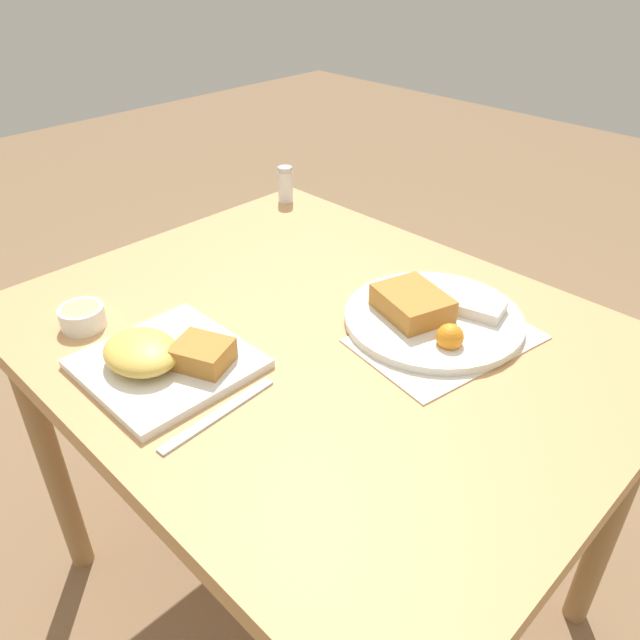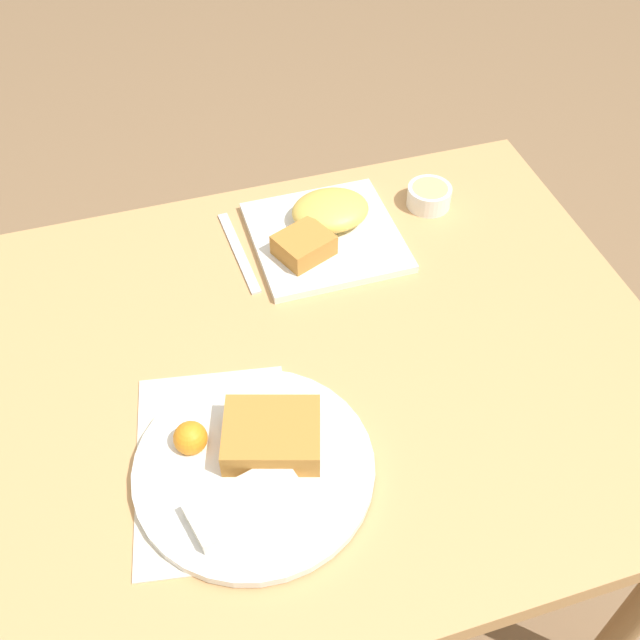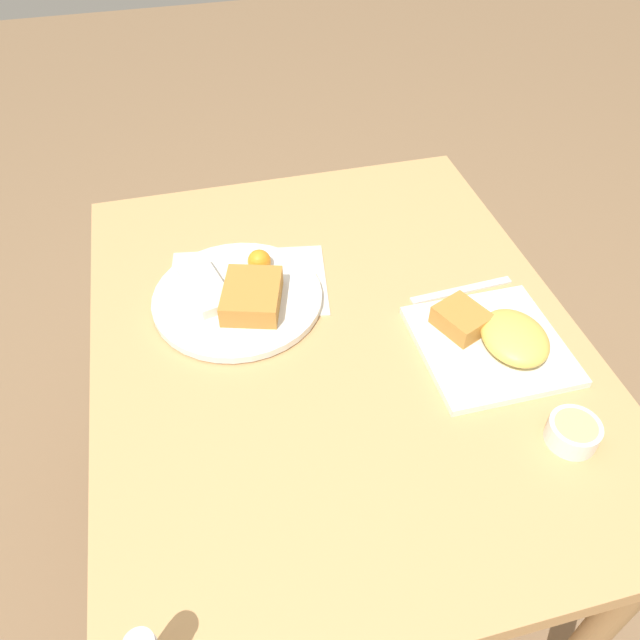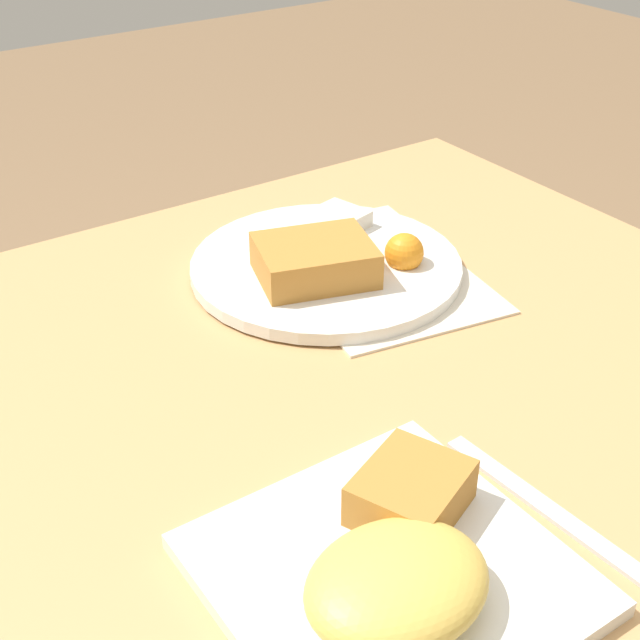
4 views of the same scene
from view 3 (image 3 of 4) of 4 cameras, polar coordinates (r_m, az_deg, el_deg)
ground_plane at (r=1.67m, az=1.10°, el=-18.79°), size 8.00×8.00×0.00m
dining_table at (r=1.13m, az=1.54°, el=-4.34°), size 1.03×0.83×0.72m
menu_card at (r=1.18m, az=-6.60°, el=3.40°), size 0.24×0.32×0.00m
plate_square_near at (r=1.08m, az=15.74°, el=-1.67°), size 0.24×0.24×0.06m
plate_oval_far at (r=1.13m, az=-7.40°, el=2.29°), size 0.31×0.31×0.05m
sauce_ramekin at (r=0.99m, az=22.14°, el=-9.46°), size 0.08×0.08×0.04m
butter_knife at (r=1.18m, az=12.80°, el=2.68°), size 0.03×0.20×0.00m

